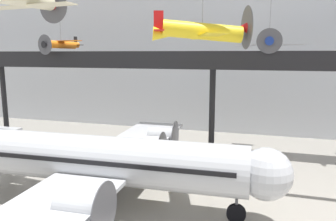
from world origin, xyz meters
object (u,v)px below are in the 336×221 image
suspended_plane_white_twin (269,42)px  suspended_plane_yellow_lowwing (202,32)px  airliner_silver_main (89,159)px  suspended_plane_orange_highwing (61,44)px

suspended_plane_white_twin → suspended_plane_yellow_lowwing: suspended_plane_yellow_lowwing is taller
airliner_silver_main → suspended_plane_white_twin: (12.33, 17.52, 8.90)m
suspended_plane_yellow_lowwing → suspended_plane_orange_highwing: bearing=134.4°
airliner_silver_main → suspended_plane_yellow_lowwing: bearing=38.9°
airliner_silver_main → suspended_plane_orange_highwing: bearing=126.6°
suspended_plane_yellow_lowwing → suspended_plane_white_twin: bearing=45.9°
airliner_silver_main → suspended_plane_white_twin: 23.20m
suspended_plane_orange_highwing → suspended_plane_white_twin: bearing=107.5°
suspended_plane_white_twin → suspended_plane_yellow_lowwing: (-5.23, -11.33, 0.54)m
suspended_plane_white_twin → suspended_plane_yellow_lowwing: 12.50m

